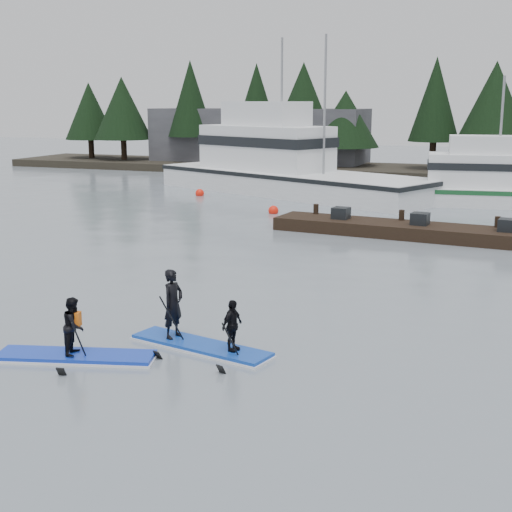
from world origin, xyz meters
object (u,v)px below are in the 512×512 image
(fishing_boat_large, at_px, (285,180))
(paddleboard_solo, at_px, (75,340))
(paddleboard_duo, at_px, (197,324))
(fishing_boat_medium, at_px, (501,195))
(floating_dock, at_px, (468,235))

(fishing_boat_large, relative_size, paddleboard_solo, 5.37)
(paddleboard_duo, bearing_deg, fishing_boat_medium, 90.82)
(fishing_boat_large, relative_size, fishing_boat_medium, 1.49)
(fishing_boat_medium, relative_size, paddleboard_solo, 3.60)
(paddleboard_solo, bearing_deg, paddleboard_duo, 21.03)
(floating_dock, distance_m, paddleboard_solo, 18.54)
(paddleboard_solo, relative_size, paddleboard_duo, 0.99)
(fishing_boat_medium, distance_m, paddleboard_solo, 29.74)
(fishing_boat_large, bearing_deg, fishing_boat_medium, 19.54)
(fishing_boat_medium, relative_size, paddleboard_duo, 3.56)
(fishing_boat_large, xyz_separation_m, fishing_boat_medium, (12.84, -0.94, -0.27))
(fishing_boat_medium, xyz_separation_m, paddleboard_solo, (-7.96, -28.66, -0.10))
(fishing_boat_large, relative_size, floating_dock, 1.17)
(floating_dock, bearing_deg, paddleboard_duo, -101.59)
(floating_dock, relative_size, paddleboard_duo, 4.55)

